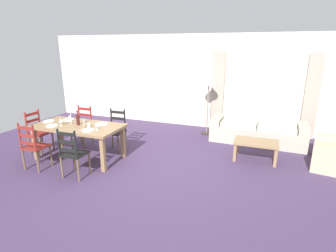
% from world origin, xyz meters
% --- Properties ---
extents(ground_plane, '(9.60, 9.60, 0.02)m').
position_xyz_m(ground_plane, '(0.00, 0.00, -0.01)').
color(ground_plane, '#473557').
extents(wall_far, '(9.60, 0.16, 2.70)m').
position_xyz_m(wall_far, '(0.00, 3.30, 1.35)').
color(wall_far, silver).
rests_on(wall_far, ground_plane).
extents(curtain_panel_left, '(0.35, 0.08, 2.20)m').
position_xyz_m(curtain_panel_left, '(0.78, 3.16, 1.10)').
color(curtain_panel_left, '#B4A391').
rests_on(curtain_panel_left, ground_plane).
extents(curtain_panel_right, '(0.35, 0.08, 2.20)m').
position_xyz_m(curtain_panel_right, '(3.18, 3.16, 1.10)').
color(curtain_panel_right, '#B4A391').
rests_on(curtain_panel_right, ground_plane).
extents(dining_table, '(1.90, 0.96, 0.75)m').
position_xyz_m(dining_table, '(-1.57, -0.06, 0.66)').
color(dining_table, '#9B7851').
rests_on(dining_table, ground_plane).
extents(dining_chair_near_left, '(0.42, 0.40, 0.96)m').
position_xyz_m(dining_chair_near_left, '(-2.04, -0.82, 0.48)').
color(dining_chair_near_left, maroon).
rests_on(dining_chair_near_left, ground_plane).
extents(dining_chair_near_right, '(0.43, 0.41, 0.96)m').
position_xyz_m(dining_chair_near_right, '(-1.09, -0.83, 0.48)').
color(dining_chair_near_right, black).
rests_on(dining_chair_near_right, ground_plane).
extents(dining_chair_far_left, '(0.43, 0.41, 0.96)m').
position_xyz_m(dining_chair_far_left, '(-2.04, 0.67, 0.48)').
color(dining_chair_far_left, maroon).
rests_on(dining_chair_far_left, ground_plane).
extents(dining_chair_far_right, '(0.42, 0.40, 0.96)m').
position_xyz_m(dining_chair_far_right, '(-1.09, 0.66, 0.48)').
color(dining_chair_far_right, black).
rests_on(dining_chair_far_right, ground_plane).
extents(dining_chair_head_west, '(0.41, 0.43, 0.96)m').
position_xyz_m(dining_chair_head_west, '(-2.70, -0.06, 0.48)').
color(dining_chair_head_west, maroon).
rests_on(dining_chair_head_west, ground_plane).
extents(dinner_plate_near_left, '(0.24, 0.24, 0.02)m').
position_xyz_m(dinner_plate_near_left, '(-2.02, -0.31, 0.76)').
color(dinner_plate_near_left, white).
rests_on(dinner_plate_near_left, dining_table).
extents(fork_near_left, '(0.03, 0.17, 0.01)m').
position_xyz_m(fork_near_left, '(-2.17, -0.31, 0.75)').
color(fork_near_left, silver).
rests_on(fork_near_left, dining_table).
extents(dinner_plate_near_right, '(0.24, 0.24, 0.02)m').
position_xyz_m(dinner_plate_near_right, '(-1.12, -0.31, 0.76)').
color(dinner_plate_near_right, white).
rests_on(dinner_plate_near_right, dining_table).
extents(fork_near_right, '(0.02, 0.17, 0.01)m').
position_xyz_m(fork_near_right, '(-1.27, -0.31, 0.75)').
color(fork_near_right, silver).
rests_on(fork_near_right, dining_table).
extents(dinner_plate_far_left, '(0.24, 0.24, 0.02)m').
position_xyz_m(dinner_plate_far_left, '(-2.02, 0.19, 0.76)').
color(dinner_plate_far_left, white).
rests_on(dinner_plate_far_left, dining_table).
extents(fork_far_left, '(0.02, 0.17, 0.01)m').
position_xyz_m(fork_far_left, '(-2.17, 0.19, 0.75)').
color(fork_far_left, silver).
rests_on(fork_far_left, dining_table).
extents(dinner_plate_far_right, '(0.24, 0.24, 0.02)m').
position_xyz_m(dinner_plate_far_right, '(-1.12, 0.19, 0.76)').
color(dinner_plate_far_right, white).
rests_on(dinner_plate_far_right, dining_table).
extents(fork_far_right, '(0.02, 0.17, 0.01)m').
position_xyz_m(fork_far_right, '(-1.27, 0.19, 0.75)').
color(fork_far_right, silver).
rests_on(fork_far_right, dining_table).
extents(dinner_plate_head_west, '(0.24, 0.24, 0.02)m').
position_xyz_m(dinner_plate_head_west, '(-2.35, -0.06, 0.76)').
color(dinner_plate_head_west, white).
rests_on(dinner_plate_head_west, dining_table).
extents(fork_head_west, '(0.03, 0.17, 0.01)m').
position_xyz_m(fork_head_west, '(-2.50, -0.06, 0.75)').
color(fork_head_west, silver).
rests_on(fork_head_west, dining_table).
extents(wine_bottle, '(0.07, 0.07, 0.32)m').
position_xyz_m(wine_bottle, '(-1.57, -0.04, 0.87)').
color(wine_bottle, '#471919').
rests_on(wine_bottle, dining_table).
extents(wine_glass_near_left, '(0.06, 0.06, 0.16)m').
position_xyz_m(wine_glass_near_left, '(-1.87, -0.21, 0.86)').
color(wine_glass_near_left, white).
rests_on(wine_glass_near_left, dining_table).
extents(wine_glass_near_right, '(0.06, 0.06, 0.16)m').
position_xyz_m(wine_glass_near_right, '(-0.98, -0.21, 0.86)').
color(wine_glass_near_right, white).
rests_on(wine_glass_near_right, dining_table).
extents(wine_glass_far_left, '(0.06, 0.06, 0.16)m').
position_xyz_m(wine_glass_far_left, '(-1.89, 0.08, 0.86)').
color(wine_glass_far_left, white).
rests_on(wine_glass_far_left, dining_table).
extents(coffee_cup_primary, '(0.07, 0.07, 0.09)m').
position_xyz_m(coffee_cup_primary, '(-1.24, -0.11, 0.80)').
color(coffee_cup_primary, beige).
rests_on(coffee_cup_primary, dining_table).
extents(coffee_cup_secondary, '(0.07, 0.07, 0.09)m').
position_xyz_m(coffee_cup_secondary, '(-1.89, -0.09, 0.80)').
color(coffee_cup_secondary, beige).
rests_on(coffee_cup_secondary, dining_table).
extents(candle_tall, '(0.05, 0.05, 0.23)m').
position_xyz_m(candle_tall, '(-1.75, -0.04, 0.82)').
color(candle_tall, '#998C66').
rests_on(candle_tall, dining_table).
extents(candle_short, '(0.05, 0.05, 0.16)m').
position_xyz_m(candle_short, '(-1.37, -0.10, 0.79)').
color(candle_short, '#998C66').
rests_on(candle_short, dining_table).
extents(couch, '(2.31, 0.88, 0.80)m').
position_xyz_m(couch, '(1.98, 2.41, 0.29)').
color(couch, '#B8B39E').
rests_on(couch, ground_plane).
extents(coffee_table, '(0.90, 0.56, 0.42)m').
position_xyz_m(coffee_table, '(2.00, 1.19, 0.36)').
color(coffee_table, '#9B7851').
rests_on(coffee_table, ground_plane).
extents(standing_lamp, '(0.40, 0.40, 1.64)m').
position_xyz_m(standing_lamp, '(0.63, 2.59, 1.41)').
color(standing_lamp, '#332D28').
rests_on(standing_lamp, ground_plane).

